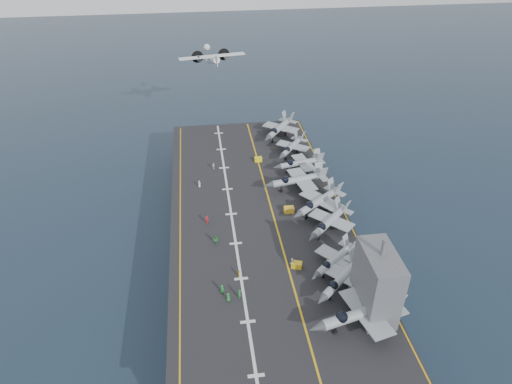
{
  "coord_description": "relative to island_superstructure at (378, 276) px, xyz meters",
  "views": [
    {
      "loc": [
        -11.49,
        -80.02,
        69.17
      ],
      "look_at": [
        0.0,
        4.0,
        13.0
      ],
      "focal_mm": 32.0,
      "sensor_mm": 36.0,
      "label": 1
    }
  ],
  "objects": [
    {
      "name": "flight_deck",
      "position": [
        -15.0,
        30.0,
        -7.7
      ],
      "size": [
        38.0,
        92.0,
        0.4
      ],
      "primitive_type": "cube",
      "color": "black",
      "rests_on": "hull"
    },
    {
      "name": "crew_5",
      "position": [
        -27.46,
        41.89,
        -6.67
      ],
      "size": [
        1.06,
        1.19,
        1.66
      ],
      "primitive_type": "imported",
      "color": "white",
      "rests_on": "flight_deck"
    },
    {
      "name": "landing_centerline",
      "position": [
        -21.0,
        30.0,
        -7.48
      ],
      "size": [
        0.5,
        90.0,
        0.02
      ],
      "primitive_type": "cube",
      "color": "silver",
      "rests_on": "flight_deck"
    },
    {
      "name": "island_superstructure",
      "position": [
        0.0,
        0.0,
        0.0
      ],
      "size": [
        5.0,
        10.0,
        15.0
      ],
      "primitive_type": null,
      "color": "#56595E",
      "rests_on": "flight_deck"
    },
    {
      "name": "crew_7",
      "position": [
        -11.32,
        11.9,
        -6.49
      ],
      "size": [
        1.45,
        1.35,
        2.01
      ],
      "primitive_type": "imported",
      "color": "silver",
      "rests_on": "flight_deck"
    },
    {
      "name": "fighter_jet_0",
      "position": [
        -3.12,
        -3.01,
        -4.64
      ],
      "size": [
        18.6,
        14.57,
        5.72
      ],
      "primitive_type": null,
      "color": "#949BA5",
      "rests_on": "flight_deck"
    },
    {
      "name": "tow_cart_c",
      "position": [
        -11.91,
        52.2,
        -6.93
      ],
      "size": [
        1.91,
        1.25,
        1.14
      ],
      "primitive_type": null,
      "color": "yellow",
      "rests_on": "flight_deck"
    },
    {
      "name": "deck_edge_port",
      "position": [
        -32.0,
        30.0,
        -7.48
      ],
      "size": [
        0.25,
        90.0,
        0.02
      ],
      "primitive_type": "cube",
      "color": "gold",
      "rests_on": "flight_deck"
    },
    {
      "name": "fighter_jet_1",
      "position": [
        -3.63,
        5.54,
        -5.1
      ],
      "size": [
        16.39,
        16.11,
        4.79
      ],
      "primitive_type": null,
      "color": "#989FA6",
      "rests_on": "flight_deck"
    },
    {
      "name": "deck_edge_stbd",
      "position": [
        3.5,
        30.0,
        -7.48
      ],
      "size": [
        0.25,
        90.0,
        0.02
      ],
      "primitive_type": "cube",
      "color": "gold",
      "rests_on": "flight_deck"
    },
    {
      "name": "ground",
      "position": [
        -15.0,
        30.0,
        -17.9
      ],
      "size": [
        500.0,
        500.0,
        0.0
      ],
      "primitive_type": "plane",
      "color": "#142135",
      "rests_on": "ground"
    },
    {
      "name": "fighter_jet_5",
      "position": [
        -4.43,
        37.95,
        -4.81
      ],
      "size": [
        17.21,
        13.14,
        5.38
      ],
      "primitive_type": null,
      "color": "#9BA3AC",
      "rests_on": "flight_deck"
    },
    {
      "name": "crew_4",
      "position": [
        -23.64,
        49.78,
        -6.61
      ],
      "size": [
        1.26,
        1.26,
        1.78
      ],
      "primitive_type": "imported",
      "color": "silver",
      "rests_on": "flight_deck"
    },
    {
      "name": "crew_0",
      "position": [
        -24.66,
        7.04,
        -6.63
      ],
      "size": [
        1.24,
        1.21,
        1.74
      ],
      "primitive_type": "imported",
      "color": "#268C33",
      "rests_on": "flight_deck"
    },
    {
      "name": "tow_cart_a",
      "position": [
        -10.42,
        11.62,
        -6.91
      ],
      "size": [
        2.27,
        1.87,
        1.17
      ],
      "primitive_type": null,
      "color": "gold",
      "rests_on": "flight_deck"
    },
    {
      "name": "fighter_jet_4",
      "position": [
        -1.86,
        28.76,
        -4.89
      ],
      "size": [
        18.06,
        17.09,
        5.23
      ],
      "primitive_type": null,
      "color": "#A2AAB2",
      "rests_on": "flight_deck"
    },
    {
      "name": "tow_cart_b",
      "position": [
        -8.42,
        29.02,
        -6.85
      ],
      "size": [
        2.2,
        1.45,
        1.3
      ],
      "primitive_type": null,
      "color": "gold",
      "rests_on": "flight_deck"
    },
    {
      "name": "crew_8",
      "position": [
        -23.76,
        5.01,
        -6.63
      ],
      "size": [
        1.24,
        1.21,
        1.74
      ],
      "primitive_type": "imported",
      "color": "#268C33",
      "rests_on": "flight_deck"
    },
    {
      "name": "crew_2",
      "position": [
        -24.97,
        20.4,
        -6.49
      ],
      "size": [
        1.45,
        1.27,
        2.03
      ],
      "primitive_type": "imported",
      "color": "green",
      "rests_on": "flight_deck"
    },
    {
      "name": "crew_1",
      "position": [
        -21.29,
        10.59,
        -6.71
      ],
      "size": [
        0.97,
        1.13,
        1.59
      ],
      "primitive_type": "imported",
      "color": "yellow",
      "rests_on": "flight_deck"
    },
    {
      "name": "transport_plane",
      "position": [
        -21.15,
        84.06,
        9.52
      ],
      "size": [
        21.58,
        16.47,
        4.64
      ],
      "primitive_type": null,
      "color": "#B9BBBE"
    },
    {
      "name": "crew_3",
      "position": [
        -26.37,
        27.44,
        -6.62
      ],
      "size": [
        1.2,
        0.94,
        1.76
      ],
      "primitive_type": "imported",
      "color": "#B21919",
      "rests_on": "flight_deck"
    },
    {
      "name": "foul_line",
      "position": [
        -12.0,
        30.0,
        -7.48
      ],
      "size": [
        0.35,
        90.0,
        0.02
      ],
      "primitive_type": "cube",
      "color": "gold",
      "rests_on": "flight_deck"
    },
    {
      "name": "crew_6",
      "position": [
        -21.8,
        5.3,
        -6.51
      ],
      "size": [
        1.28,
        1.42,
        1.98
      ],
      "primitive_type": "imported",
      "color": "#228331",
      "rests_on": "flight_deck"
    },
    {
      "name": "fighter_jet_3",
      "position": [
        -1.5,
        21.62,
        -5.06
      ],
      "size": [
        16.6,
        16.56,
        4.89
      ],
      "primitive_type": null,
      "color": "#9FA7AF",
      "rests_on": "flight_deck"
    },
    {
      "name": "fighter_jet_7",
      "position": [
        -2.54,
        54.96,
        -5.21
      ],
      "size": [
        14.89,
        15.82,
        4.58
      ],
      "primitive_type": null,
      "color": "gray",
      "rests_on": "flight_deck"
    },
    {
      "name": "fighter_jet_6",
      "position": [
        -2.0,
        46.23,
        -5.19
      ],
      "size": [
        14.81,
        11.39,
        4.61
      ],
      "primitive_type": null,
      "color": "gray",
      "rests_on": "flight_deck"
    },
    {
      "name": "fighter_jet_8",
      "position": [
        -3.94,
        65.73,
        -4.84
      ],
      "size": [
        17.37,
        18.42,
        5.33
      ],
      "primitive_type": null,
      "color": "gray",
      "rests_on": "flight_deck"
    },
    {
      "name": "fighter_jet_2",
      "position": [
        -3.45,
        10.55,
        -5.29
      ],
      "size": [
        15.21,
        14.62,
        4.42
      ],
      "primitive_type": null,
      "color": "#969CA6",
      "rests_on": "flight_deck"
    },
    {
      "name": "hull",
      "position": [
        -15.0,
        30.0,
        -12.9
      ],
      "size": [
        36.0,
        90.0,
        10.0
      ],
      "primitive_type": "cube",
      "color": "#56595E",
      "rests_on": "ground"
    }
  ]
}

